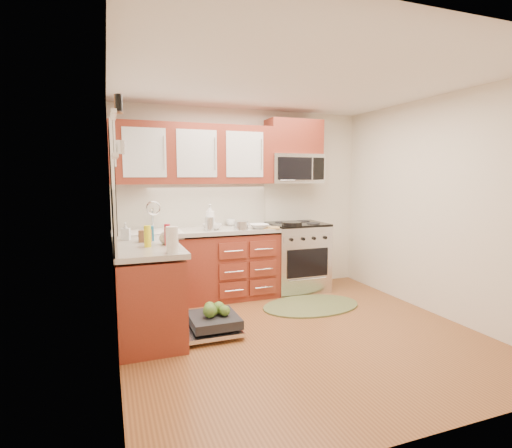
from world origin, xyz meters
name	(u,v)px	position (x,y,z in m)	size (l,w,h in m)	color
floor	(299,333)	(0.00, 0.00, 0.00)	(3.50, 3.50, 0.00)	brown
ceiling	(302,81)	(0.00, 0.00, 2.50)	(3.50, 3.50, 0.00)	white
wall_back	(244,201)	(0.00, 1.75, 1.25)	(3.50, 0.04, 2.50)	silver
wall_front	(437,237)	(0.00, -1.75, 1.25)	(3.50, 0.04, 2.50)	silver
wall_left	(113,218)	(-1.75, 0.00, 1.25)	(0.04, 3.50, 2.50)	silver
wall_right	(438,207)	(1.75, 0.00, 1.25)	(0.04, 3.50, 2.50)	silver
base_cabinet_back	(198,268)	(-0.73, 1.45, 0.42)	(2.05, 0.60, 0.85)	maroon
base_cabinet_left	(147,293)	(-1.45, 0.52, 0.42)	(0.60, 1.25, 0.85)	maroon
countertop_back	(198,231)	(-0.72, 1.44, 0.90)	(2.07, 0.64, 0.05)	#ABA69C
countertop_left	(146,247)	(-1.44, 0.53, 0.90)	(0.64, 1.27, 0.05)	#ABA69C
backsplash_back	(192,205)	(-0.73, 1.74, 1.21)	(2.05, 0.02, 0.57)	beige
backsplash_left	(114,217)	(-1.74, 0.52, 1.21)	(0.02, 1.25, 0.57)	beige
upper_cabinets	(194,154)	(-0.73, 1.57, 1.88)	(2.05, 0.35, 0.75)	maroon
cabinet_over_mw	(294,137)	(0.68, 1.57, 2.13)	(0.76, 0.35, 0.47)	maroon
range	(297,256)	(0.68, 1.43, 0.47)	(0.76, 0.64, 0.95)	silver
microwave	(294,169)	(0.68, 1.55, 1.70)	(0.76, 0.38, 0.40)	silver
sink	(156,242)	(-1.25, 1.42, 0.80)	(0.62, 0.50, 0.26)	white
dishwasher	(210,324)	(-0.86, 0.30, 0.10)	(0.70, 0.60, 0.20)	silver
window	(112,181)	(-1.74, 0.50, 1.55)	(0.03, 1.05, 1.05)	white
window_blind	(114,146)	(-1.71, 0.50, 1.88)	(0.02, 0.96, 0.40)	white
shelf_upper	(113,115)	(-1.72, -0.35, 2.05)	(0.04, 0.40, 0.03)	white
shelf_lower	(115,156)	(-1.72, -0.35, 1.75)	(0.04, 0.40, 0.03)	white
rug	(311,306)	(0.52, 0.70, 0.01)	(1.24, 0.81, 0.02)	olive
skillet	(292,224)	(0.47, 1.18, 0.98)	(0.27, 0.27, 0.05)	black
stock_pot	(241,225)	(-0.22, 1.22, 0.98)	(0.18, 0.18, 0.11)	silver
cutting_board	(270,228)	(0.18, 1.22, 0.93)	(0.25, 0.16, 0.02)	#A5814B
canister	(209,224)	(-0.62, 1.25, 1.01)	(0.11, 0.11, 0.17)	silver
paper_towel_roll	(172,240)	(-1.27, -0.02, 1.04)	(0.11, 0.11, 0.24)	white
mustard_bottle	(147,236)	(-1.44, 0.38, 1.03)	(0.07, 0.07, 0.21)	yellow
red_bottle	(167,235)	(-1.25, 0.39, 1.03)	(0.06, 0.06, 0.21)	red
wooden_box	(145,236)	(-1.44, 0.68, 0.99)	(0.12, 0.09, 0.12)	brown
blue_carton	(149,233)	(-1.39, 0.74, 1.00)	(0.10, 0.06, 0.16)	#2886BD
bowl_a	(259,226)	(0.04, 1.25, 0.95)	(0.24, 0.24, 0.06)	#999999
bowl_b	(212,227)	(-0.56, 1.36, 0.96)	(0.24, 0.24, 0.08)	#999999
cup	(231,222)	(-0.22, 1.65, 0.97)	(0.12, 0.12, 0.09)	#999999
soap_bottle_a	(210,217)	(-0.59, 1.32, 1.09)	(0.13, 0.13, 0.33)	#999999
soap_bottle_b	(126,231)	(-1.62, 0.87, 1.02)	(0.09, 0.09, 0.19)	#999999
soap_bottle_c	(166,235)	(-1.25, 0.48, 1.01)	(0.14, 0.14, 0.18)	#999999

